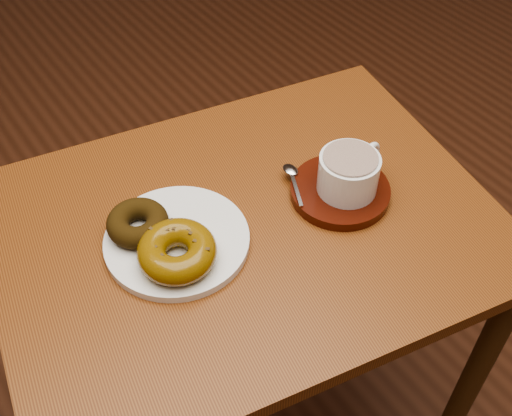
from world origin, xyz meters
TOP-DOWN VIEW (x-y plane):
  - cafe_table at (-0.02, 0.02)m, footprint 0.86×0.71m
  - donut_plate at (-0.13, 0.05)m, footprint 0.30×0.30m
  - donut_cinnamon at (-0.17, 0.09)m, footprint 0.12×0.12m
  - donut_caramel at (-0.15, 0.01)m, footprint 0.15×0.15m
  - saucer at (0.14, -0.02)m, footprint 0.17×0.17m
  - coffee_cup at (0.15, -0.02)m, footprint 0.13×0.10m
  - teaspoon at (0.09, 0.05)m, footprint 0.05×0.09m

SIDE VIEW (x-z plane):
  - cafe_table at x=-0.02m, z-range 0.25..0.97m
  - donut_plate at x=-0.13m, z-range 0.72..0.74m
  - saucer at x=0.14m, z-range 0.72..0.74m
  - teaspoon at x=0.09m, z-range 0.74..0.75m
  - donut_cinnamon at x=-0.17m, z-range 0.74..0.77m
  - donut_caramel at x=-0.15m, z-range 0.74..0.78m
  - coffee_cup at x=0.15m, z-range 0.74..0.81m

